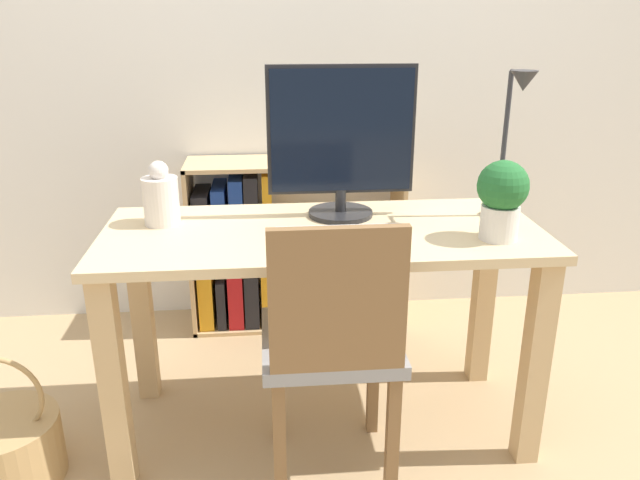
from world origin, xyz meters
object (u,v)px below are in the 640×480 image
(monitor, at_px, (341,138))
(vase, at_px, (161,198))
(chair, at_px, (333,341))
(potted_plant, at_px, (502,196))
(keyboard, at_px, (341,233))
(desk_lamp, at_px, (512,131))
(bookshelf, at_px, (258,249))
(basket, at_px, (5,447))

(monitor, xyz_separation_m, vase, (-0.58, -0.04, -0.17))
(chair, bearing_deg, potted_plant, 15.72)
(keyboard, xyz_separation_m, vase, (-0.56, 0.17, 0.08))
(desk_lamp, bearing_deg, monitor, 168.51)
(monitor, xyz_separation_m, potted_plant, (0.44, -0.27, -0.13))
(potted_plant, bearing_deg, bookshelf, 128.21)
(bookshelf, height_order, basket, bookshelf)
(keyboard, bearing_deg, potted_plant, -8.49)
(vase, height_order, potted_plant, potted_plant)
(keyboard, xyz_separation_m, desk_lamp, (0.54, 0.10, 0.29))
(vase, xyz_separation_m, potted_plant, (1.02, -0.24, 0.05))
(vase, height_order, basket, vase)
(monitor, bearing_deg, desk_lamp, -11.49)
(potted_plant, bearing_deg, basket, -177.95)
(potted_plant, distance_m, bookshelf, 1.28)
(vase, distance_m, basket, 0.90)
(monitor, relative_size, vase, 2.38)
(keyboard, xyz_separation_m, chair, (-0.05, -0.21, -0.25))
(keyboard, height_order, potted_plant, potted_plant)
(potted_plant, xyz_separation_m, chair, (-0.51, -0.15, -0.37))
(keyboard, bearing_deg, bookshelf, 107.20)
(potted_plant, relative_size, bookshelf, 0.25)
(potted_plant, bearing_deg, vase, 166.97)
(monitor, height_order, basket, monitor)
(vase, relative_size, bookshelf, 0.22)
(vase, distance_m, bookshelf, 0.87)
(desk_lamp, bearing_deg, potted_plant, -115.42)
(monitor, bearing_deg, basket, -162.92)
(chair, xyz_separation_m, basket, (-1.00, 0.09, -0.37))
(bookshelf, distance_m, basket, 1.28)
(monitor, height_order, keyboard, monitor)
(vase, relative_size, desk_lamp, 0.43)
(keyboard, height_order, chair, chair)
(potted_plant, distance_m, basket, 1.68)
(keyboard, bearing_deg, chair, -102.46)
(keyboard, distance_m, potted_plant, 0.49)
(chair, distance_m, bookshelf, 1.10)
(chair, xyz_separation_m, bookshelf, (-0.22, 1.07, -0.12))
(monitor, distance_m, chair, 0.66)
(keyboard, height_order, bookshelf, bookshelf)
(chair, relative_size, bookshelf, 0.92)
(monitor, relative_size, potted_plant, 2.04)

